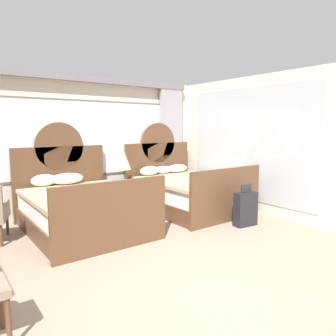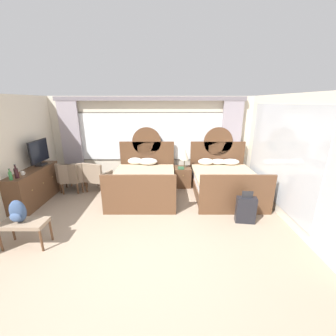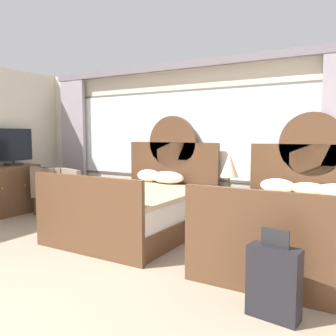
% 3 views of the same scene
% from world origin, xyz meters
% --- Properties ---
extents(wall_back_window, '(6.23, 0.22, 2.70)m').
position_xyz_m(wall_back_window, '(0.00, 3.77, 1.41)').
color(wall_back_window, beige).
rests_on(wall_back_window, ground_plane).
extents(bed_near_window, '(1.71, 2.19, 1.79)m').
position_xyz_m(bed_near_window, '(-0.14, 2.62, 0.38)').
color(bed_near_window, brown).
rests_on(bed_near_window, ground_plane).
extents(bed_near_mirror, '(1.71, 2.19, 1.79)m').
position_xyz_m(bed_near_mirror, '(2.10, 2.62, 0.38)').
color(bed_near_mirror, brown).
rests_on(bed_near_mirror, ground_plane).
extents(nightstand_between_beds, '(0.50, 0.53, 0.60)m').
position_xyz_m(nightstand_between_beds, '(0.98, 3.28, 0.30)').
color(nightstand_between_beds, brown).
rests_on(nightstand_between_beds, ground_plane).
extents(table_lamp_on_nightstand, '(0.27, 0.27, 0.61)m').
position_xyz_m(table_lamp_on_nightstand, '(1.03, 3.28, 1.02)').
color(table_lamp_on_nightstand, brown).
rests_on(table_lamp_on_nightstand, nightstand_between_beds).
extents(book_on_nightstand, '(0.18, 0.26, 0.03)m').
position_xyz_m(book_on_nightstand, '(0.92, 3.18, 0.62)').
color(book_on_nightstand, '#285133').
rests_on(book_on_nightstand, nightstand_between_beds).
extents(tv_flatscreen, '(0.20, 0.81, 0.68)m').
position_xyz_m(tv_flatscreen, '(-2.87, 2.52, 1.25)').
color(tv_flatscreen, black).
rests_on(tv_flatscreen, dresser_minibar).
extents(armchair_by_window_left, '(0.79, 0.79, 0.88)m').
position_xyz_m(armchair_by_window_left, '(-1.54, 2.87, 0.47)').
color(armchair_by_window_left, '#84705B').
rests_on(armchair_by_window_left, ground_plane).
extents(armchair_by_window_centre, '(0.70, 0.70, 0.88)m').
position_xyz_m(armchair_by_window_centre, '(-2.28, 2.86, 0.47)').
color(armchair_by_window_centre, '#84705B').
rests_on(armchair_by_window_centre, ground_plane).
extents(armchair_by_window_right, '(0.76, 0.76, 0.88)m').
position_xyz_m(armchair_by_window_right, '(-2.25, 2.86, 0.47)').
color(armchair_by_window_right, '#84705B').
rests_on(armchair_by_window_right, ground_plane).
extents(suitcase_on_floor, '(0.43, 0.22, 0.73)m').
position_xyz_m(suitcase_on_floor, '(2.21, 1.16, 0.30)').
color(suitcase_on_floor, black).
rests_on(suitcase_on_floor, ground_plane).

